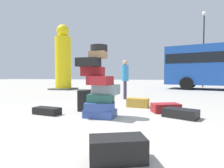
{
  "coord_description": "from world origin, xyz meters",
  "views": [
    {
      "loc": [
        1.24,
        -3.75,
        1.02
      ],
      "look_at": [
        -0.22,
        1.55,
        0.77
      ],
      "focal_mm": 29.47,
      "sensor_mm": 36.0,
      "label": 1
    }
  ],
  "objects_px": {
    "suitcase_black_foreground_far": "(47,111)",
    "suitcase_black_white_trunk": "(84,100)",
    "suitcase_tan_left_side": "(138,103)",
    "lamp_post": "(204,38)",
    "suitcase_maroon_upright_blue": "(166,108)",
    "suitcase_black_behind_tower": "(181,113)",
    "person_bearded_onlooker": "(125,76)",
    "yellow_dummy_statue": "(63,61)",
    "suitcase_tower": "(99,87)",
    "suitcase_black_foreground_near": "(117,149)"
  },
  "relations": [
    {
      "from": "suitcase_black_foreground_far",
      "to": "suitcase_black_white_trunk",
      "type": "relative_size",
      "value": 1.23
    },
    {
      "from": "suitcase_tan_left_side",
      "to": "lamp_post",
      "type": "height_order",
      "value": "lamp_post"
    },
    {
      "from": "suitcase_maroon_upright_blue",
      "to": "lamp_post",
      "type": "bearing_deg",
      "value": 52.95
    },
    {
      "from": "suitcase_black_behind_tower",
      "to": "suitcase_black_white_trunk",
      "type": "xyz_separation_m",
      "value": [
        -2.61,
        0.19,
        0.19
      ]
    },
    {
      "from": "suitcase_maroon_upright_blue",
      "to": "person_bearded_onlooker",
      "type": "distance_m",
      "value": 3.2
    },
    {
      "from": "suitcase_black_foreground_far",
      "to": "suitcase_black_white_trunk",
      "type": "height_order",
      "value": "suitcase_black_white_trunk"
    },
    {
      "from": "yellow_dummy_statue",
      "to": "lamp_post",
      "type": "distance_m",
      "value": 12.13
    },
    {
      "from": "suitcase_tan_left_side",
      "to": "person_bearded_onlooker",
      "type": "xyz_separation_m",
      "value": [
        -0.81,
        1.95,
        0.86
      ]
    },
    {
      "from": "suitcase_black_white_trunk",
      "to": "suitcase_black_behind_tower",
      "type": "bearing_deg",
      "value": 1.76
    },
    {
      "from": "suitcase_maroon_upright_blue",
      "to": "suitcase_tan_left_side",
      "type": "distance_m",
      "value": 1.07
    },
    {
      "from": "suitcase_black_white_trunk",
      "to": "person_bearded_onlooker",
      "type": "bearing_deg",
      "value": 84.48
    },
    {
      "from": "suitcase_tan_left_side",
      "to": "lamp_post",
      "type": "bearing_deg",
      "value": 76.84
    },
    {
      "from": "suitcase_tower",
      "to": "suitcase_black_behind_tower",
      "type": "relative_size",
      "value": 2.24
    },
    {
      "from": "suitcase_tan_left_side",
      "to": "yellow_dummy_statue",
      "type": "distance_m",
      "value": 8.91
    },
    {
      "from": "suitcase_black_foreground_near",
      "to": "lamp_post",
      "type": "height_order",
      "value": "lamp_post"
    },
    {
      "from": "suitcase_black_behind_tower",
      "to": "suitcase_tower",
      "type": "bearing_deg",
      "value": -141.52
    },
    {
      "from": "suitcase_black_white_trunk",
      "to": "lamp_post",
      "type": "xyz_separation_m",
      "value": [
        5.61,
        12.92,
        3.96
      ]
    },
    {
      "from": "suitcase_black_behind_tower",
      "to": "person_bearded_onlooker",
      "type": "bearing_deg",
      "value": 146.85
    },
    {
      "from": "suitcase_black_foreground_near",
      "to": "person_bearded_onlooker",
      "type": "distance_m",
      "value": 5.92
    },
    {
      "from": "suitcase_black_foreground_near",
      "to": "suitcase_black_foreground_far",
      "type": "bearing_deg",
      "value": 116.14
    },
    {
      "from": "suitcase_tan_left_side",
      "to": "suitcase_black_foreground_far",
      "type": "height_order",
      "value": "suitcase_tan_left_side"
    },
    {
      "from": "suitcase_tan_left_side",
      "to": "suitcase_tower",
      "type": "bearing_deg",
      "value": -107.12
    },
    {
      "from": "suitcase_black_white_trunk",
      "to": "lamp_post",
      "type": "height_order",
      "value": "lamp_post"
    },
    {
      "from": "suitcase_black_foreground_near",
      "to": "lamp_post",
      "type": "xyz_separation_m",
      "value": [
        3.94,
        15.72,
        4.12
      ]
    },
    {
      "from": "suitcase_black_foreground_far",
      "to": "person_bearded_onlooker",
      "type": "height_order",
      "value": "person_bearded_onlooker"
    },
    {
      "from": "suitcase_black_foreground_near",
      "to": "suitcase_maroon_upright_blue",
      "type": "bearing_deg",
      "value": 56.04
    },
    {
      "from": "suitcase_tan_left_side",
      "to": "person_bearded_onlooker",
      "type": "relative_size",
      "value": 0.4
    },
    {
      "from": "suitcase_tower",
      "to": "suitcase_black_foreground_far",
      "type": "bearing_deg",
      "value": -177.52
    },
    {
      "from": "suitcase_tan_left_side",
      "to": "suitcase_black_white_trunk",
      "type": "height_order",
      "value": "suitcase_black_white_trunk"
    },
    {
      "from": "yellow_dummy_statue",
      "to": "lamp_post",
      "type": "height_order",
      "value": "lamp_post"
    },
    {
      "from": "suitcase_tower",
      "to": "person_bearded_onlooker",
      "type": "distance_m",
      "value": 3.65
    },
    {
      "from": "suitcase_maroon_upright_blue",
      "to": "suitcase_black_white_trunk",
      "type": "height_order",
      "value": "suitcase_black_white_trunk"
    },
    {
      "from": "suitcase_black_behind_tower",
      "to": "suitcase_black_foreground_far",
      "type": "height_order",
      "value": "suitcase_black_behind_tower"
    },
    {
      "from": "yellow_dummy_statue",
      "to": "suitcase_black_foreground_far",
      "type": "bearing_deg",
      "value": -62.49
    },
    {
      "from": "person_bearded_onlooker",
      "to": "yellow_dummy_statue",
      "type": "bearing_deg",
      "value": -132.35
    },
    {
      "from": "suitcase_maroon_upright_blue",
      "to": "suitcase_black_white_trunk",
      "type": "relative_size",
      "value": 1.25
    },
    {
      "from": "suitcase_black_white_trunk",
      "to": "yellow_dummy_statue",
      "type": "distance_m",
      "value": 8.74
    },
    {
      "from": "suitcase_tan_left_side",
      "to": "suitcase_black_white_trunk",
      "type": "distance_m",
      "value": 1.75
    },
    {
      "from": "person_bearded_onlooker",
      "to": "suitcase_tower",
      "type": "bearing_deg",
      "value": -3.76
    },
    {
      "from": "suitcase_tower",
      "to": "suitcase_black_foreground_near",
      "type": "bearing_deg",
      "value": -65.2
    },
    {
      "from": "suitcase_black_foreground_far",
      "to": "suitcase_black_white_trunk",
      "type": "bearing_deg",
      "value": 53.06
    },
    {
      "from": "suitcase_tower",
      "to": "suitcase_maroon_upright_blue",
      "type": "height_order",
      "value": "suitcase_tower"
    },
    {
      "from": "yellow_dummy_statue",
      "to": "suitcase_black_white_trunk",
      "type": "bearing_deg",
      "value": -55.84
    },
    {
      "from": "suitcase_tower",
      "to": "person_bearded_onlooker",
      "type": "xyz_separation_m",
      "value": [
        -0.09,
        3.64,
        0.27
      ]
    },
    {
      "from": "suitcase_black_behind_tower",
      "to": "lamp_post",
      "type": "relative_size",
      "value": 0.12
    },
    {
      "from": "suitcase_tan_left_side",
      "to": "yellow_dummy_statue",
      "type": "height_order",
      "value": "yellow_dummy_statue"
    },
    {
      "from": "suitcase_black_behind_tower",
      "to": "lamp_post",
      "type": "distance_m",
      "value": 14.08
    },
    {
      "from": "suitcase_black_foreground_far",
      "to": "yellow_dummy_statue",
      "type": "xyz_separation_m",
      "value": [
        -4.07,
        7.81,
        2.0
      ]
    },
    {
      "from": "suitcase_tan_left_side",
      "to": "suitcase_black_foreground_near",
      "type": "distance_m",
      "value": 3.82
    },
    {
      "from": "person_bearded_onlooker",
      "to": "lamp_post",
      "type": "relative_size",
      "value": 0.26
    }
  ]
}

